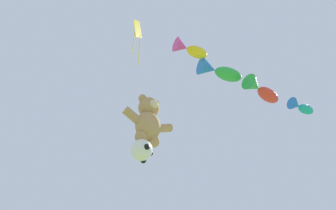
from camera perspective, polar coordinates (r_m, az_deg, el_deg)
name	(u,v)px	position (r m, az deg, el deg)	size (l,w,h in m)	color
teddy_bear_kite	(148,120)	(13.93, -3.45, -2.65)	(2.42, 1.07, 2.46)	tan
soccer_ball_kite	(142,150)	(12.71, -4.62, -7.86)	(0.94, 0.93, 0.86)	white
fish_kite_goldfin	(189,49)	(16.46, 3.71, 9.66)	(1.84, 0.96, 0.77)	yellow
fish_kite_emerald	(218,71)	(17.24, 8.73, 5.84)	(2.53, 1.34, 0.96)	green
fish_kite_crimson	(261,90)	(17.99, 15.89, 2.49)	(2.47, 1.05, 0.91)	red
fish_kite_teal	(301,107)	(19.92, 22.10, -0.33)	(1.68, 0.77, 0.72)	#19ADB2
diamond_kite	(137,33)	(15.64, -5.33, 12.45)	(0.89, 0.74, 3.10)	yellow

